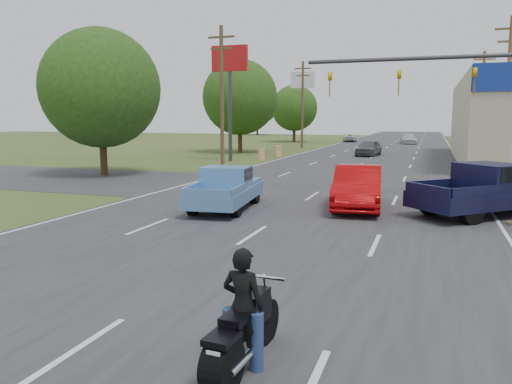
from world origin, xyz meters
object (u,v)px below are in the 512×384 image
at_px(motorcycle, 241,336).
at_px(blue_pickup, 227,187).
at_px(distant_car_silver, 409,139).
at_px(red_convertible, 358,188).
at_px(rider, 243,313).
at_px(navy_pickup, 489,189).
at_px(distant_car_grey, 369,148).
at_px(distant_car_white, 350,138).

relative_size(motorcycle, blue_pickup, 0.44).
bearing_deg(distant_car_silver, red_convertible, -95.80).
xyz_separation_m(red_convertible, rider, (0.25, -13.23, 0.00)).
xyz_separation_m(motorcycle, navy_pickup, (4.43, 13.42, 0.45)).
relative_size(red_convertible, motorcycle, 2.22).
relative_size(navy_pickup, distant_car_grey, 1.30).
bearing_deg(blue_pickup, motorcycle, -73.05).
distance_m(navy_pickup, distant_car_silver, 52.46).
xyz_separation_m(blue_pickup, distant_car_grey, (1.97, 29.63, -0.09)).
xyz_separation_m(motorcycle, blue_pickup, (-5.04, 11.60, 0.32)).
bearing_deg(distant_car_grey, rider, -77.94).
bearing_deg(rider, distant_car_silver, -85.51).
bearing_deg(motorcycle, blue_pickup, 117.51).
height_order(distant_car_grey, distant_car_silver, distant_car_grey).
relative_size(distant_car_silver, distant_car_white, 1.14).
xyz_separation_m(rider, navy_pickup, (4.42, 13.36, 0.13)).
bearing_deg(blue_pickup, distant_car_white, 87.49).
relative_size(motorcycle, distant_car_silver, 0.46).
height_order(navy_pickup, distant_car_silver, navy_pickup).
bearing_deg(red_convertible, distant_car_silver, 84.58).
height_order(distant_car_grey, distant_car_white, distant_car_grey).
distance_m(blue_pickup, navy_pickup, 9.64).
bearing_deg(motorcycle, navy_pickup, 75.77).
bearing_deg(motorcycle, rider, 90.00).
xyz_separation_m(red_convertible, navy_pickup, (4.67, 0.13, 0.13)).
distance_m(motorcycle, distant_car_silver, 65.65).
xyz_separation_m(distant_car_silver, distant_car_white, (-8.55, 3.27, -0.11)).
height_order(motorcycle, navy_pickup, navy_pickup).
xyz_separation_m(distant_car_grey, distant_car_silver, (2.55, 24.42, -0.03)).
bearing_deg(navy_pickup, rider, -62.10).
bearing_deg(rider, blue_pickup, -62.36).
bearing_deg(distant_car_silver, distant_car_grey, -102.06).
bearing_deg(navy_pickup, blue_pickup, -122.84).
bearing_deg(rider, motorcycle, 90.00).
height_order(rider, distant_car_white, rider).
distance_m(motorcycle, distant_car_white, 69.51).
xyz_separation_m(rider, distant_car_white, (-9.08, 68.85, -0.23)).
distance_m(red_convertible, rider, 13.24).
bearing_deg(distant_car_white, motorcycle, 87.82).
relative_size(rider, navy_pickup, 0.29).
bearing_deg(red_convertible, motorcycle, -94.68).
bearing_deg(red_convertible, navy_pickup, -4.14).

